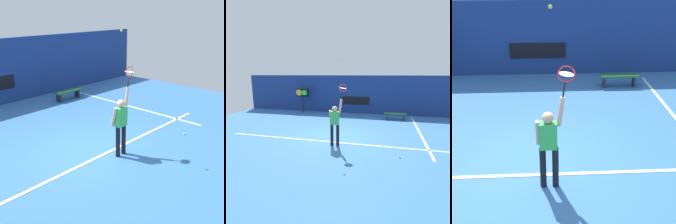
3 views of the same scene
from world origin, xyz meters
TOP-DOWN VIEW (x-y plane):
  - ground_plane at (0.00, 0.00)m, footprint 18.00×18.00m
  - court_baseline at (0.00, -0.48)m, footprint 10.00×0.10m
  - court_sideline at (4.10, 2.00)m, footprint 0.10×7.00m
  - tennis_player at (0.34, -0.85)m, footprint 0.57×0.31m
  - tennis_racket at (0.68, -0.86)m, footprint 0.35×0.27m
  - tennis_ball at (0.42, -0.77)m, footprint 0.07×0.07m
  - court_bench at (2.96, 4.70)m, footprint 1.40×0.36m
  - water_bottle at (3.88, 4.70)m, footprint 0.07×0.07m
  - spare_ball at (2.94, -1.48)m, footprint 0.07×0.07m

SIDE VIEW (x-z plane):
  - ground_plane at x=0.00m, z-range 0.00..0.00m
  - court_baseline at x=0.00m, z-range 0.00..0.01m
  - court_sideline at x=4.10m, z-range 0.00..0.01m
  - spare_ball at x=2.94m, z-range 0.00..0.07m
  - water_bottle at x=3.88m, z-range 0.00..0.24m
  - court_bench at x=2.96m, z-range 0.11..0.56m
  - tennis_player at x=0.34m, z-range 0.02..2.01m
  - tennis_racket at x=0.68m, z-range 2.08..2.70m
  - tennis_ball at x=0.42m, z-range 3.51..3.58m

